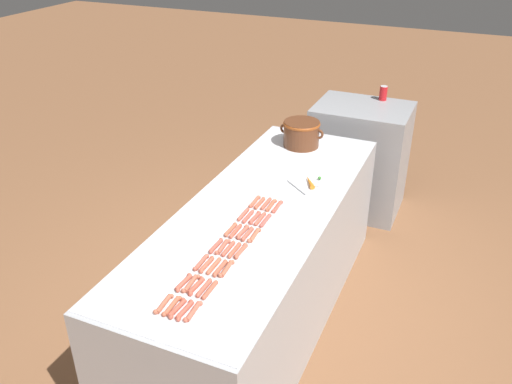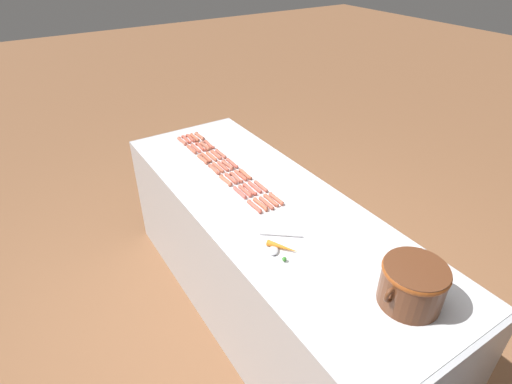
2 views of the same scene
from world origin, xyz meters
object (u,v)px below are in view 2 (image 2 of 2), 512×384
object	(u,v)px
hot_dog_1	(209,145)
hot_dog_4	(245,174)
hot_dog_10	(228,165)
serving_spoon	(276,245)
hot_dog_16	(211,156)
bean_pot	(413,283)
hot_dog_22	(196,148)
hot_dog_24	(218,168)
hot_dog_8	(205,146)
hot_dog_12	(255,187)
hot_dog_6	(276,199)
hot_dog_21	(186,139)
hot_dog_14	(191,138)
hot_dog_32	(226,180)
hot_dog_0	(199,136)
hot_dog_25	(231,178)
hot_dog_33	(240,192)
hot_dog_15	(201,147)
hot_dog_34	(255,206)
hot_dog_11	(241,175)
hot_dog_5	(261,186)
hot_dog_9	(216,155)
hot_dog_29	(192,149)
carrot	(283,248)
hot_dog_27	(261,204)
hot_dog_3	(232,163)
hot_dog_26	(245,191)
hot_dog_7	(195,137)
hot_dog_31	(214,169)
hot_dog_19	(250,189)
hot_dog_17	(223,166)
hot_dog_23	(206,158)
hot_dog_30	(203,159)
hot_dog_28	(182,141)

from	to	relation	value
hot_dog_1	hot_dog_4	xyz separation A→B (m)	(0.00, 0.51, 0.00)
hot_dog_10	serving_spoon	size ratio (longest dim) A/B	0.61
hot_dog_16	bean_pot	xyz separation A→B (m)	(-0.11, 1.61, 0.10)
hot_dog_22	hot_dog_24	world-z (taller)	same
hot_dog_8	hot_dog_12	xyz separation A→B (m)	(-0.00, 0.67, 0.00)
hot_dog_6	hot_dog_21	size ratio (longest dim) A/B	1.00
hot_dog_14	hot_dog_32	distance (m)	0.69
hot_dog_0	hot_dog_25	size ratio (longest dim) A/B	1.00
hot_dog_6	hot_dog_33	world-z (taller)	same
hot_dog_12	hot_dog_15	distance (m)	0.68
hot_dog_32	hot_dog_34	bearing A→B (deg)	89.87
hot_dog_1	hot_dog_11	distance (m)	0.51
hot_dog_5	hot_dog_34	xyz separation A→B (m)	(0.15, 0.16, 0.00)
hot_dog_8	hot_dog_9	xyz separation A→B (m)	(-0.00, 0.16, 0.00)
hot_dog_29	carrot	world-z (taller)	carrot
hot_dog_16	hot_dog_27	bearing A→B (deg)	87.25
hot_dog_3	hot_dog_14	distance (m)	0.51
hot_dog_27	hot_dog_24	bearing A→B (deg)	-89.70
hot_dog_11	hot_dog_26	xyz separation A→B (m)	(0.07, 0.17, 0.00)
hot_dog_7	hot_dog_31	xyz separation A→B (m)	(0.10, 0.51, 0.00)
hot_dog_22	bean_pot	distance (m)	1.79
hot_dog_19	hot_dog_24	bearing A→B (deg)	-84.34
hot_dog_6	hot_dog_29	world-z (taller)	same
hot_dog_15	hot_dog_14	bearing A→B (deg)	-90.18
hot_dog_9	hot_dog_14	xyz separation A→B (m)	(0.03, -0.34, 0.00)
hot_dog_7	hot_dog_32	bearing A→B (deg)	81.03
hot_dog_12	hot_dog_25	distance (m)	0.18
hot_dog_3	hot_dog_17	size ratio (longest dim) A/B	1.00
hot_dog_21	hot_dog_23	distance (m)	0.34
hot_dog_4	hot_dog_24	size ratio (longest dim) A/B	1.00
hot_dog_16	hot_dog_23	bearing A→B (deg)	-5.07
hot_dog_31	carrot	xyz separation A→B (m)	(0.08, 0.89, 0.00)
hot_dog_15	hot_dog_30	distance (m)	0.19
hot_dog_5	hot_dog_33	size ratio (longest dim) A/B	1.00
hot_dog_21	serving_spoon	xyz separation A→B (m)	(0.13, 1.36, -0.00)
hot_dog_15	hot_dog_26	xyz separation A→B (m)	(0.04, 0.68, 0.00)
hot_dog_0	hot_dog_15	distance (m)	0.18
hot_dog_9	hot_dog_14	distance (m)	0.34
hot_dog_7	hot_dog_28	bearing A→B (deg)	3.68
hot_dog_9	hot_dog_12	xyz separation A→B (m)	(-0.00, 0.50, 0.00)
bean_pot	serving_spoon	xyz separation A→B (m)	(0.27, -0.59, -0.10)
hot_dog_22	carrot	distance (m)	1.23
hot_dog_21	hot_dog_27	bearing A→B (deg)	90.06
hot_dog_25	hot_dog_33	bearing A→B (deg)	77.93
hot_dog_11	hot_dog_16	size ratio (longest dim) A/B	1.00
hot_dog_3	hot_dog_19	xyz separation A→B (m)	(0.07, 0.34, 0.00)
hot_dog_30	hot_dog_34	size ratio (longest dim) A/B	1.00
hot_dog_9	hot_dog_16	size ratio (longest dim) A/B	1.00
hot_dog_26	serving_spoon	xyz separation A→B (m)	(0.13, 0.51, -0.00)
hot_dog_12	serving_spoon	distance (m)	0.55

